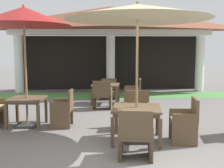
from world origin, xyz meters
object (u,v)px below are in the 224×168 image
Objects in this scene: patio_table_mid_right at (137,112)px; patio_chair_mid_right_south at (136,136)px; patio_chair_far_back_south at (103,96)px; patio_chair_near_foreground_east at (63,110)px; patio_umbrella_mid_right at (138,13)px; patio_chair_mid_right_east at (185,122)px; patio_chair_far_back_east at (134,93)px; patio_chair_mid_right_north at (137,112)px; patio_chair_far_back_north at (108,89)px; patio_umbrella_near_foreground at (24,17)px; patio_table_far_back at (106,87)px; patio_table_near_foreground at (27,102)px.

patio_table_mid_right is 1.02m from patio_chair_mid_right_south.
patio_chair_near_foreground_east is at bearing -107.91° from patio_chair_far_back_south.
patio_umbrella_mid_right is 3.18× the size of patio_chair_mid_right_east.
patio_chair_far_back_east is at bearing 44.86° from patio_chair_far_back_south.
patio_chair_mid_right_east is at bearing -57.43° from patio_chair_far_back_south.
patio_chair_near_foreground_east reaches higher than patio_chair_far_back_east.
patio_chair_mid_right_north is 4.42m from patio_chair_far_back_north.
patio_chair_far_back_east is at bearing 135.26° from patio_chair_far_back_north.
patio_chair_mid_right_east is 1.03× the size of patio_chair_mid_right_south.
patio_umbrella_near_foreground is 2.68× the size of patio_table_mid_right.
patio_chair_far_back_north reaches higher than patio_table_far_back.
patio_umbrella_mid_right is at bearing -116.57° from patio_table_mid_right.
patio_chair_near_foreground_east is at bearing -3.62° from patio_umbrella_near_foreground.
patio_table_near_foreground is 4.63m from patio_chair_far_back_north.
patio_table_mid_right is at bearing -26.53° from patio_umbrella_near_foreground.
patio_umbrella_near_foreground is 3.63m from patio_chair_far_back_south.
patio_table_mid_right is 1.25× the size of patio_chair_mid_right_south.
patio_table_far_back is 1.18× the size of patio_chair_far_back_east.
patio_chair_far_back_south reaches higher than patio_chair_mid_right_north.
patio_umbrella_near_foreground is 3.58m from patio_chair_mid_right_north.
patio_chair_mid_right_north is at bearing -6.41° from patio_umbrella_near_foreground.
patio_chair_far_back_north is (-0.88, 1.12, -0.02)m from patio_chair_far_back_east.
patio_chair_mid_right_south is 0.85× the size of patio_table_far_back.
patio_table_mid_right is 2.02m from patio_umbrella_mid_right.
patio_umbrella_mid_right is at bearing -71.42° from patio_chair_far_back_south.
patio_umbrella_mid_right is 3.29× the size of patio_chair_far_back_east.
patio_table_near_foreground is 0.97× the size of patio_chair_near_foreground_east.
patio_chair_mid_right_east is 1.18× the size of patio_chair_far_back_north.
patio_chair_mid_right_south is 6.37m from patio_chair_far_back_north.
patio_table_far_back is (2.05, 3.08, -2.10)m from patio_umbrella_near_foreground.
patio_chair_mid_right_south reaches higher than patio_chair_far_back_east.
patio_chair_near_foreground_east is at bearing 151.90° from patio_chair_far_back_east.
patio_chair_mid_right_north reaches higher than patio_table_mid_right.
patio_table_near_foreground is 0.80× the size of patio_table_mid_right.
patio_chair_mid_right_east is at bearing -8.10° from patio_table_mid_right.
patio_chair_far_back_south reaches higher than patio_table_mid_right.
patio_umbrella_mid_right is at bearing 101.75° from patio_chair_far_back_north.
patio_table_mid_right is 3.45m from patio_chair_far_back_south.
patio_chair_mid_right_south is (-1.13, -0.85, -0.01)m from patio_chair_mid_right_east.
patio_chair_mid_right_north is at bearing 104.58° from patio_chair_far_back_north.
patio_umbrella_near_foreground reaches higher than patio_chair_mid_right_east.
patio_table_mid_right is 1.21× the size of patio_chair_mid_right_east.
patio_umbrella_mid_right is 3.16× the size of patio_chair_far_back_south.
patio_umbrella_near_foreground is 2.84× the size of patio_table_far_back.
patio_chair_far_back_south is at bearing 134.86° from patio_chair_far_back_east.
patio_table_mid_right is 1.20× the size of patio_chair_far_back_south.
patio_chair_far_back_east is (0.59, 5.24, -0.00)m from patio_chair_mid_right_south.
patio_chair_far_back_south is (-0.54, 4.37, 0.03)m from patio_chair_mid_right_south.
patio_chair_near_foreground_east is at bearing -3.62° from patio_table_near_foreground.
patio_chair_far_back_south reaches higher than patio_chair_mid_right_south.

